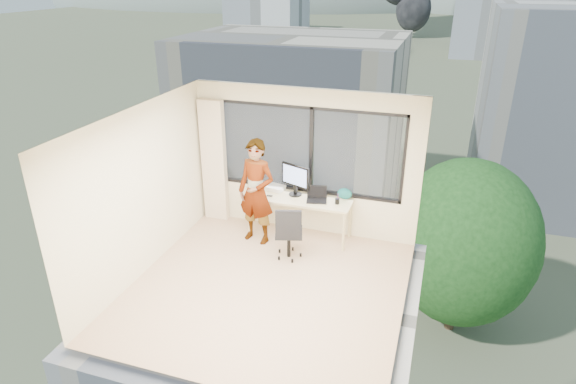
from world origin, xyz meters
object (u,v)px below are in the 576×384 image
at_px(laptop, 317,195).
at_px(chair, 289,231).
at_px(monitor, 295,180).
at_px(handbag, 345,194).
at_px(desk, 300,217).
at_px(game_console, 276,188).
at_px(person, 256,192).

bearing_deg(laptop, chair, -124.58).
relative_size(monitor, handbag, 2.24).
height_order(chair, handbag, chair).
distance_m(desk, handbag, 0.90).
height_order(desk, chair, chair).
relative_size(monitor, game_console, 1.90).
distance_m(chair, monitor, 1.00).
bearing_deg(monitor, desk, -21.65).
bearing_deg(person, handbag, 32.06).
distance_m(monitor, handbag, 0.88).
height_order(monitor, laptop, monitor).
distance_m(laptop, handbag, 0.49).
distance_m(desk, game_console, 0.69).
height_order(person, handbag, person).
bearing_deg(game_console, desk, -12.29).
relative_size(desk, person, 0.97).
xyz_separation_m(desk, chair, (0.03, -0.72, 0.11)).
height_order(game_console, handbag, handbag).
relative_size(person, game_console, 6.18).
xyz_separation_m(desk, game_console, (-0.51, 0.21, 0.41)).
xyz_separation_m(chair, monitor, (-0.15, 0.82, 0.55)).
xyz_separation_m(monitor, laptop, (0.43, -0.13, -0.17)).
relative_size(game_console, laptop, 0.83).
xyz_separation_m(game_console, laptop, (0.82, -0.23, 0.07)).
height_order(chair, game_console, chair).
height_order(desk, laptop, laptop).
relative_size(desk, chair, 1.86).
height_order(game_console, laptop, laptop).
distance_m(game_console, laptop, 0.86).
bearing_deg(game_console, monitor, -4.58).
height_order(desk, person, person).
distance_m(person, laptop, 1.03).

